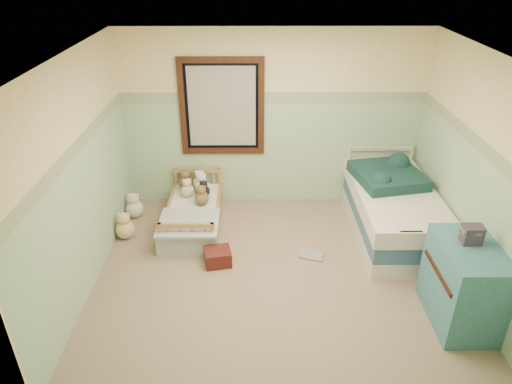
{
  "coord_description": "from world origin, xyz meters",
  "views": [
    {
      "loc": [
        -0.26,
        -4.32,
        3.41
      ],
      "look_at": [
        -0.24,
        0.35,
        0.89
      ],
      "focal_mm": 32.3,
      "sensor_mm": 36.0,
      "label": 1
    }
  ],
  "objects_px": {
    "plush_floor_tan": "(125,229)",
    "red_pillow": "(218,257)",
    "toddler_bed_frame": "(194,220)",
    "plush_floor_cream": "(135,209)",
    "dresser": "(463,284)",
    "floor_book": "(312,255)",
    "twin_bed_frame": "(391,227)"
  },
  "relations": [
    {
      "from": "toddler_bed_frame",
      "to": "dresser",
      "type": "height_order",
      "value": "dresser"
    },
    {
      "from": "plush_floor_tan",
      "to": "red_pillow",
      "type": "distance_m",
      "value": 1.37
    },
    {
      "from": "plush_floor_cream",
      "to": "floor_book",
      "type": "relative_size",
      "value": 0.87
    },
    {
      "from": "toddler_bed_frame",
      "to": "plush_floor_cream",
      "type": "height_order",
      "value": "plush_floor_cream"
    },
    {
      "from": "plush_floor_tan",
      "to": "red_pillow",
      "type": "xyz_separation_m",
      "value": [
        1.25,
        -0.57,
        -0.03
      ]
    },
    {
      "from": "floor_book",
      "to": "plush_floor_cream",
      "type": "bearing_deg",
      "value": 178.53
    },
    {
      "from": "plush_floor_cream",
      "to": "red_pillow",
      "type": "xyz_separation_m",
      "value": [
        1.25,
        -1.1,
        -0.03
      ]
    },
    {
      "from": "toddler_bed_frame",
      "to": "red_pillow",
      "type": "xyz_separation_m",
      "value": [
        0.39,
        -0.87,
        0.01
      ]
    },
    {
      "from": "plush_floor_cream",
      "to": "floor_book",
      "type": "bearing_deg",
      "value": -21.53
    },
    {
      "from": "plush_floor_tan",
      "to": "floor_book",
      "type": "height_order",
      "value": "plush_floor_tan"
    },
    {
      "from": "twin_bed_frame",
      "to": "dresser",
      "type": "relative_size",
      "value": 2.16
    },
    {
      "from": "floor_book",
      "to": "toddler_bed_frame",
      "type": "bearing_deg",
      "value": 175.35
    },
    {
      "from": "plush_floor_cream",
      "to": "dresser",
      "type": "height_order",
      "value": "dresser"
    },
    {
      "from": "plush_floor_tan",
      "to": "red_pillow",
      "type": "height_order",
      "value": "plush_floor_tan"
    },
    {
      "from": "floor_book",
      "to": "dresser",
      "type": "bearing_deg",
      "value": -18.59
    },
    {
      "from": "toddler_bed_frame",
      "to": "plush_floor_tan",
      "type": "xyz_separation_m",
      "value": [
        -0.86,
        -0.3,
        0.04
      ]
    },
    {
      "from": "plush_floor_cream",
      "to": "red_pillow",
      "type": "relative_size",
      "value": 0.81
    },
    {
      "from": "dresser",
      "to": "floor_book",
      "type": "relative_size",
      "value": 3.05
    },
    {
      "from": "red_pillow",
      "to": "floor_book",
      "type": "bearing_deg",
      "value": 7.62
    },
    {
      "from": "floor_book",
      "to": "red_pillow",
      "type": "bearing_deg",
      "value": -152.33
    },
    {
      "from": "plush_floor_tan",
      "to": "toddler_bed_frame",
      "type": "bearing_deg",
      "value": 18.95
    },
    {
      "from": "twin_bed_frame",
      "to": "floor_book",
      "type": "bearing_deg",
      "value": -156.87
    },
    {
      "from": "plush_floor_tan",
      "to": "red_pillow",
      "type": "relative_size",
      "value": 0.82
    },
    {
      "from": "dresser",
      "to": "floor_book",
      "type": "height_order",
      "value": "dresser"
    },
    {
      "from": "plush_floor_cream",
      "to": "red_pillow",
      "type": "bearing_deg",
      "value": -41.52
    },
    {
      "from": "plush_floor_cream",
      "to": "twin_bed_frame",
      "type": "xyz_separation_m",
      "value": [
        3.5,
        -0.48,
        -0.01
      ]
    },
    {
      "from": "toddler_bed_frame",
      "to": "dresser",
      "type": "xyz_separation_m",
      "value": [
        2.9,
        -1.8,
        0.35
      ]
    },
    {
      "from": "toddler_bed_frame",
      "to": "twin_bed_frame",
      "type": "bearing_deg",
      "value": -5.3
    },
    {
      "from": "dresser",
      "to": "red_pillow",
      "type": "distance_m",
      "value": 2.71
    },
    {
      "from": "plush_floor_tan",
      "to": "red_pillow",
      "type": "bearing_deg",
      "value": -24.62
    },
    {
      "from": "plush_floor_tan",
      "to": "plush_floor_cream",
      "type": "bearing_deg",
      "value": 90.0
    },
    {
      "from": "dresser",
      "to": "red_pillow",
      "type": "xyz_separation_m",
      "value": [
        -2.52,
        0.93,
        -0.34
      ]
    }
  ]
}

